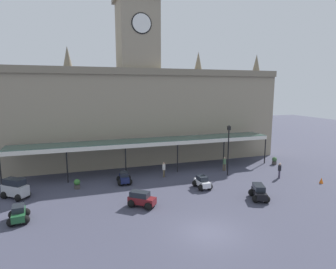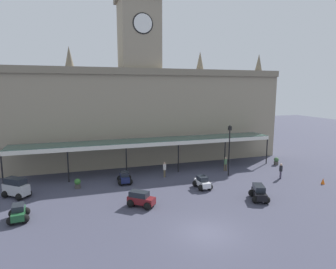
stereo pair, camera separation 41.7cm
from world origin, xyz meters
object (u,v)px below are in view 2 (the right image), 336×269
Objects in this scene: car_silver_van at (16,188)px; car_green_sedan at (19,214)px; car_maroon_estate at (141,200)px; car_navy_sedan at (125,178)px; pedestrian_crossing_forecourt at (281,170)px; victorian_lamppost at (229,145)px; traffic_cone at (323,181)px; pedestrian_beside_cars at (165,169)px; planter_near_kerb at (276,161)px; car_white_sedan at (202,183)px; car_black_estate at (259,193)px; planter_by_canopy at (78,183)px; pedestrian_near_entrance at (226,163)px.

car_green_sedan is at bearing -78.36° from car_silver_van.
car_navy_sedan is at bearing 93.10° from car_maroon_estate.
car_maroon_estate is at bearing -170.45° from pedestrian_crossing_forecourt.
car_silver_van reaches higher than car_navy_sedan.
victorian_lamppost is 10.02m from traffic_cone.
planter_near_kerb is (15.10, 0.54, -0.42)m from pedestrian_beside_cars.
car_black_estate is at bearing -50.15° from car_white_sedan.
car_white_sedan is at bearing -17.66° from planter_by_canopy.
pedestrian_near_entrance is at bearing 134.05° from pedestrian_crossing_forecourt.
car_green_sedan is 1.27× the size of pedestrian_near_entrance.
car_navy_sedan is at bearing -176.26° from planter_near_kerb.
traffic_cone is (7.17, -7.23, -0.61)m from pedestrian_near_entrance.
pedestrian_near_entrance is 16.72m from planter_by_canopy.
traffic_cone is (19.23, -6.44, -0.20)m from car_navy_sedan.
pedestrian_crossing_forecourt reaches higher than car_maroon_estate.
victorian_lamppost reaches higher than planter_near_kerb.
car_black_estate is at bearing -9.62° from car_maroon_estate.
car_maroon_estate is at bearing -1.79° from car_green_sedan.
car_black_estate is at bearing -19.25° from car_silver_van.
car_white_sedan is 0.36× the size of victorian_lamppost.
pedestrian_beside_cars is 1.74× the size of planter_near_kerb.
car_white_sedan reaches higher than planter_near_kerb.
victorian_lamppost is at bearing -0.02° from car_silver_van.
pedestrian_near_entrance is at bearing 134.74° from traffic_cone.
car_maroon_estate is 2.51× the size of planter_near_kerb.
planter_by_canopy is (-16.12, 0.79, -3.00)m from victorian_lamppost.
car_silver_van is at bearing 169.24° from traffic_cone.
planter_near_kerb is at bearing 3.66° from pedestrian_near_entrance.
pedestrian_crossing_forecourt is 1.00× the size of pedestrian_beside_cars.
car_navy_sedan is 2.19× the size of planter_near_kerb.
car_green_sedan is (-8.81, -6.00, 0.00)m from car_navy_sedan.
car_navy_sedan is 0.99× the size of car_green_sedan.
car_green_sedan is 28.04m from traffic_cone.
planter_by_canopy is (5.23, 0.78, -0.32)m from car_silver_van.
pedestrian_crossing_forecourt is at bearing 135.78° from traffic_cone.
car_white_sedan is at bearing -9.83° from car_silver_van.
planter_by_canopy is at bearing 128.85° from car_maroon_estate.
car_maroon_estate is 13.71m from pedestrian_near_entrance.
car_green_sedan is at bearing -165.62° from planter_near_kerb.
pedestrian_beside_cars reaches higher than planter_by_canopy.
car_green_sedan is (-15.80, -2.18, 0.00)m from car_white_sedan.
car_maroon_estate is 0.42× the size of victorian_lamppost.
victorian_lamppost is at bearing 144.48° from traffic_cone.
car_maroon_estate is 1.44× the size of pedestrian_beside_cars.
traffic_cone is (14.72, -7.17, -0.61)m from pedestrian_beside_cars.
victorian_lamppost reaches higher than car_silver_van.
traffic_cone is 24.68m from planter_by_canopy.
car_silver_van is at bearing 160.75° from car_black_estate.
planter_by_canopy is at bearing 177.21° from victorian_lamppost.
planter_near_kerb is at bearing 87.18° from traffic_cone.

